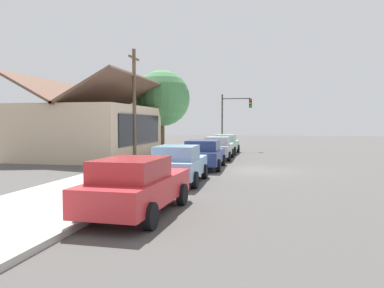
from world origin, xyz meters
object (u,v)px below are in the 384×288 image
Objects in this scene: car_silver at (218,148)px; utility_pole_wooden at (134,102)px; car_cherry at (136,186)px; traffic_light_main at (234,113)px; car_seafoam at (225,144)px; car_navy at (204,154)px; shade_tree at (162,98)px; fire_hydrant_red at (197,152)px; car_skyblue at (178,164)px.

utility_pole_wooden reaches higher than car_silver.
car_silver is at bearing 2.19° from car_cherry.
car_cherry is 0.90× the size of traffic_light_main.
car_seafoam is at bearing 2.42° from car_cherry.
car_navy is 7.34m from utility_pole_wooden.
utility_pole_wooden is (-8.26, -0.45, -0.79)m from shade_tree.
car_cherry is 0.96× the size of car_navy.
fire_hydrant_red is at bearing 7.35° from car_cherry.
shade_tree is (1.42, 5.84, 3.90)m from car_seafoam.
car_cherry is at bearing 178.81° from car_silver.
car_navy is 5.55m from car_silver.
car_seafoam is at bearing 176.25° from traffic_light_main.
car_cherry is at bearing -174.75° from fire_hydrant_red.
car_navy is 14.95m from traffic_light_main.
fire_hydrant_red is (-5.25, 1.39, -0.32)m from car_seafoam.
shade_tree is 6.77m from traffic_light_main.
car_cherry is 16.53m from fire_hydrant_red.
car_skyblue is 10.90m from car_silver.
car_skyblue is 0.84× the size of traffic_light_main.
utility_pole_wooden is (-6.84, 5.39, 3.11)m from car_seafoam.
car_seafoam is at bearing -1.91° from car_skyblue.
car_skyblue is at bearing 4.20° from car_cherry.
shade_tree is (6.50, 5.93, 3.90)m from car_silver.
car_silver is (10.90, -0.18, 0.00)m from car_skyblue.
fire_hydrant_red is (-0.17, 1.49, -0.32)m from car_silver.
shade_tree is at bearing 16.70° from car_skyblue.
car_cherry is 0.62× the size of utility_pole_wooden.
car_cherry is at bearing -159.66° from utility_pole_wooden.
utility_pole_wooden is (-10.91, 5.66, 0.44)m from traffic_light_main.
utility_pole_wooden is at bearing 152.59° from traffic_light_main.
car_skyblue is 15.98m from car_seafoam.
shade_tree is at bearing 16.54° from car_cherry.
fire_hydrant_red is (-6.67, -4.45, -4.22)m from shade_tree.
car_silver is 0.67× the size of shade_tree.
traffic_light_main is 9.94m from fire_hydrant_red.
shade_tree is 10.16× the size of fire_hydrant_red.
shade_tree reaches higher than car_skyblue.
car_skyblue is at bearing 178.98° from traffic_light_main.
car_navy is at bearing -178.84° from car_seafoam.
shade_tree is (17.40, 5.75, 3.91)m from car_skyblue.
car_skyblue is 0.90× the size of car_silver.
car_skyblue is 20.24m from traffic_light_main.
car_skyblue is 11.02m from utility_pole_wooden.
fire_hydrant_red is at bearing 165.96° from car_seafoam.
car_cherry and car_seafoam have the same top height.
traffic_light_main is at bearing 1.77° from car_cherry.
shade_tree is at bearing 3.09° from utility_pole_wooden.
car_cherry is 21.71m from car_seafoam.
shade_tree is (23.13, 5.96, 3.91)m from car_cherry.
traffic_light_main is 0.69× the size of utility_pole_wooden.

